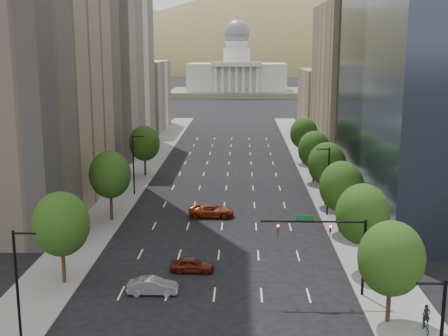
# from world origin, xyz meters

# --- Properties ---
(sidewalk_left) EXTENTS (6.00, 200.00, 0.15)m
(sidewalk_left) POSITION_xyz_m (-15.50, 60.00, 0.07)
(sidewalk_left) COLOR slate
(sidewalk_left) RESTS_ON ground
(sidewalk_right) EXTENTS (6.00, 200.00, 0.15)m
(sidewalk_right) POSITION_xyz_m (15.50, 60.00, 0.07)
(sidewalk_right) COLOR slate
(sidewalk_right) RESTS_ON ground
(midrise_cream_left) EXTENTS (14.00, 30.00, 35.00)m
(midrise_cream_left) POSITION_xyz_m (-25.00, 103.00, 17.50)
(midrise_cream_left) COLOR beige
(midrise_cream_left) RESTS_ON ground
(filler_left) EXTENTS (14.00, 26.00, 18.00)m
(filler_left) POSITION_xyz_m (-25.00, 136.00, 9.00)
(filler_left) COLOR beige
(filler_left) RESTS_ON ground
(parking_tan_right) EXTENTS (14.00, 30.00, 30.00)m
(parking_tan_right) POSITION_xyz_m (25.00, 100.00, 15.00)
(parking_tan_right) COLOR #8C7759
(parking_tan_right) RESTS_ON ground
(filler_right) EXTENTS (14.00, 26.00, 16.00)m
(filler_right) POSITION_xyz_m (25.00, 133.00, 8.00)
(filler_right) COLOR #8C7759
(filler_right) RESTS_ON ground
(tree_right_0) EXTENTS (5.20, 5.20, 8.39)m
(tree_right_0) POSITION_xyz_m (14.00, 25.00, 5.39)
(tree_right_0) COLOR #382316
(tree_right_0) RESTS_ON ground
(tree_right_1) EXTENTS (5.20, 5.20, 8.75)m
(tree_right_1) POSITION_xyz_m (14.00, 36.00, 5.75)
(tree_right_1) COLOR #382316
(tree_right_1) RESTS_ON ground
(tree_right_2) EXTENTS (5.20, 5.20, 8.61)m
(tree_right_2) POSITION_xyz_m (14.00, 48.00, 5.60)
(tree_right_2) COLOR #382316
(tree_right_2) RESTS_ON ground
(tree_right_3) EXTENTS (5.20, 5.20, 8.89)m
(tree_right_3) POSITION_xyz_m (14.00, 60.00, 5.89)
(tree_right_3) COLOR #382316
(tree_right_3) RESTS_ON ground
(tree_right_4) EXTENTS (5.20, 5.20, 8.46)m
(tree_right_4) POSITION_xyz_m (14.00, 74.00, 5.46)
(tree_right_4) COLOR #382316
(tree_right_4) RESTS_ON ground
(tree_right_5) EXTENTS (5.20, 5.20, 8.75)m
(tree_right_5) POSITION_xyz_m (14.00, 90.00, 5.75)
(tree_right_5) COLOR #382316
(tree_right_5) RESTS_ON ground
(tree_left_0) EXTENTS (5.20, 5.20, 8.75)m
(tree_left_0) POSITION_xyz_m (-14.00, 32.00, 5.75)
(tree_left_0) COLOR #382316
(tree_left_0) RESTS_ON ground
(tree_left_1) EXTENTS (5.20, 5.20, 8.97)m
(tree_left_1) POSITION_xyz_m (-14.00, 52.00, 5.96)
(tree_left_1) COLOR #382316
(tree_left_1) RESTS_ON ground
(tree_left_2) EXTENTS (5.20, 5.20, 8.68)m
(tree_left_2) POSITION_xyz_m (-14.00, 78.00, 5.68)
(tree_left_2) COLOR #382316
(tree_left_2) RESTS_ON ground
(streetlight_rn) EXTENTS (1.70, 0.20, 9.00)m
(streetlight_rn) POSITION_xyz_m (13.44, 55.00, 4.84)
(streetlight_rn) COLOR black
(streetlight_rn) RESTS_ON ground
(streetlight_ls) EXTENTS (1.70, 0.20, 9.00)m
(streetlight_ls) POSITION_xyz_m (-13.44, 20.00, 4.84)
(streetlight_ls) COLOR black
(streetlight_ls) RESTS_ON ground
(streetlight_ln) EXTENTS (1.70, 0.20, 9.00)m
(streetlight_ln) POSITION_xyz_m (-13.44, 65.00, 4.84)
(streetlight_ln) COLOR black
(streetlight_ln) RESTS_ON ground
(traffic_signal) EXTENTS (9.12, 0.40, 7.38)m
(traffic_signal) POSITION_xyz_m (10.53, 30.00, 5.17)
(traffic_signal) COLOR black
(traffic_signal) RESTS_ON ground
(capitol) EXTENTS (60.00, 40.00, 35.20)m
(capitol) POSITION_xyz_m (0.00, 249.71, 8.58)
(capitol) COLOR #596647
(capitol) RESTS_ON ground
(foothills) EXTENTS (720.00, 413.00, 263.00)m
(foothills) POSITION_xyz_m (34.67, 599.39, -37.78)
(foothills) COLOR brown
(foothills) RESTS_ON ground
(car_maroon) EXTENTS (4.32, 1.86, 1.45)m
(car_maroon) POSITION_xyz_m (-2.40, 35.20, 0.73)
(car_maroon) COLOR #4E150D
(car_maroon) RESTS_ON ground
(car_silver) EXTENTS (4.53, 1.69, 1.48)m
(car_silver) POSITION_xyz_m (-5.46, 29.96, 0.74)
(car_silver) COLOR gray
(car_silver) RESTS_ON ground
(car_red_far) EXTENTS (5.89, 2.79, 1.63)m
(car_red_far) POSITION_xyz_m (-1.50, 54.10, 0.81)
(car_red_far) COLOR maroon
(car_red_far) RESTS_ON ground
(cyclist) EXTENTS (0.62, 1.67, 2.20)m
(cyclist) POSITION_xyz_m (16.45, 23.28, 0.89)
(cyclist) COLOR black
(cyclist) RESTS_ON sidewalk_right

